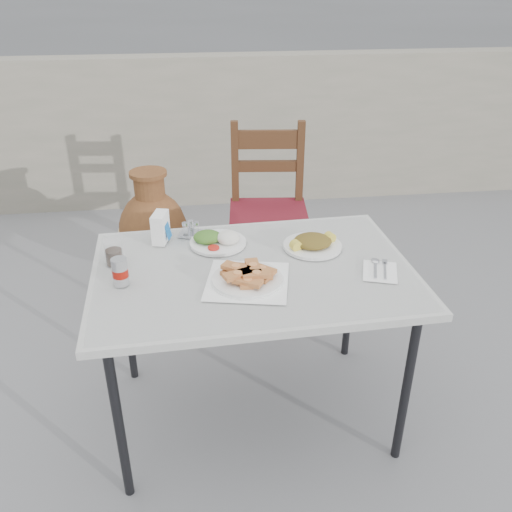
{
  "coord_description": "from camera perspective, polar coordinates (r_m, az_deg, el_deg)",
  "views": [
    {
      "loc": [
        -0.14,
        -1.94,
        1.83
      ],
      "look_at": [
        0.1,
        -0.05,
        0.79
      ],
      "focal_mm": 38.0,
      "sensor_mm": 36.0,
      "label": 1
    }
  ],
  "objects": [
    {
      "name": "salad_rice_plate",
      "position": [
        2.31,
        -4.11,
        1.75
      ],
      "size": [
        0.24,
        0.24,
        0.06
      ],
      "color": "white",
      "rests_on": "cafe_table"
    },
    {
      "name": "pide_plate",
      "position": [
        2.03,
        -0.92,
        -2.01
      ],
      "size": [
        0.36,
        0.36,
        0.06
      ],
      "rotation": [
        0.0,
        0.0,
        -0.21
      ],
      "color": "white",
      "rests_on": "cafe_table"
    },
    {
      "name": "terracotta_urn",
      "position": [
        3.43,
        -10.71,
        2.41
      ],
      "size": [
        0.43,
        0.43,
        0.75
      ],
      "color": "brown",
      "rests_on": "ground"
    },
    {
      "name": "soda_can",
      "position": [
        2.07,
        -14.11,
        -1.6
      ],
      "size": [
        0.06,
        0.06,
        0.11
      ],
      "color": "silver",
      "rests_on": "cafe_table"
    },
    {
      "name": "ground",
      "position": [
        2.67,
        -2.39,
        -14.78
      ],
      "size": [
        80.0,
        80.0,
        0.0
      ],
      "primitive_type": "plane",
      "color": "slate",
      "rests_on": "ground"
    },
    {
      "name": "condiment_caddy",
      "position": [
        2.4,
        -6.87,
        2.69
      ],
      "size": [
        0.12,
        0.11,
        0.07
      ],
      "rotation": [
        0.0,
        0.0,
        -0.33
      ],
      "color": "silver",
      "rests_on": "cafe_table"
    },
    {
      "name": "cutlery_napkin",
      "position": [
        2.17,
        12.87,
        -1.38
      ],
      "size": [
        0.17,
        0.2,
        0.01
      ],
      "rotation": [
        0.0,
        0.0,
        -0.31
      ],
      "color": "white",
      "rests_on": "cafe_table"
    },
    {
      "name": "cafe_table",
      "position": [
        2.16,
        -0.31,
        -2.5
      ],
      "size": [
        1.29,
        0.9,
        0.77
      ],
      "rotation": [
        0.0,
        0.0,
        0.04
      ],
      "color": "black",
      "rests_on": "ground"
    },
    {
      "name": "cola_glass",
      "position": [
        2.22,
        -14.74,
        0.23
      ],
      "size": [
        0.07,
        0.07,
        0.1
      ],
      "color": "white",
      "rests_on": "cafe_table"
    },
    {
      "name": "napkin_holder",
      "position": [
        2.35,
        -10.02,
        2.98
      ],
      "size": [
        0.09,
        0.12,
        0.13
      ],
      "rotation": [
        0.0,
        0.0,
        -0.24
      ],
      "color": "white",
      "rests_on": "cafe_table"
    },
    {
      "name": "salad_chopped_plate",
      "position": [
        2.29,
        5.98,
        1.38
      ],
      "size": [
        0.25,
        0.25,
        0.05
      ],
      "color": "white",
      "rests_on": "cafe_table"
    },
    {
      "name": "chair",
      "position": [
        3.22,
        1.29,
        4.79
      ],
      "size": [
        0.5,
        0.5,
        1.03
      ],
      "rotation": [
        0.0,
        0.0,
        -0.1
      ],
      "color": "#371E0F",
      "rests_on": "ground"
    },
    {
      "name": "back_wall",
      "position": [
        4.61,
        -5.36,
        12.92
      ],
      "size": [
        6.0,
        0.25,
        1.2
      ],
      "primitive_type": "cube",
      "color": "gray",
      "rests_on": "ground"
    }
  ]
}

